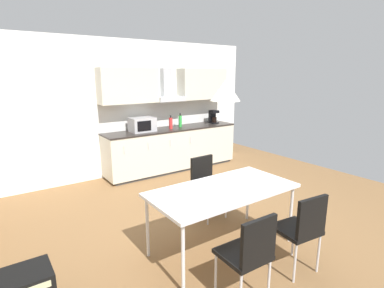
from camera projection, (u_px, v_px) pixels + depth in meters
name	position (u px, v px, depth m)	size (l,w,h in m)	color
ground_plane	(206.00, 229.00, 4.02)	(7.65, 8.37, 0.02)	brown
wall_back	(120.00, 109.00, 5.98)	(6.12, 0.10, 2.70)	white
kitchen_counter	(173.00, 149.00, 6.45)	(2.96, 0.65, 0.91)	#333333
backsplash_tile	(165.00, 114.00, 6.53)	(2.94, 0.02, 0.53)	silver
upper_wall_cabinets	(168.00, 85.00, 6.26)	(2.94, 0.40, 0.68)	beige
microwave	(142.00, 125.00, 5.93)	(0.48, 0.35, 0.28)	#ADADB2
coffee_maker	(213.00, 117.00, 6.97)	(0.18, 0.19, 0.30)	black
bottle_green	(180.00, 121.00, 6.48)	(0.07, 0.07, 0.30)	green
bottle_red	(171.00, 123.00, 6.24)	(0.08, 0.08, 0.28)	red
dining_table	(223.00, 192.00, 3.41)	(1.69, 0.84, 0.76)	white
chair_near_right	(303.00, 226.00, 3.02)	(0.44, 0.44, 0.87)	black
chair_near_left	(250.00, 250.00, 2.60)	(0.41, 0.41, 0.87)	black
chair_far_right	(206.00, 180.00, 4.30)	(0.41, 0.41, 0.87)	black
pendant_lamp	(225.00, 90.00, 3.15)	(0.32, 0.32, 0.22)	silver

